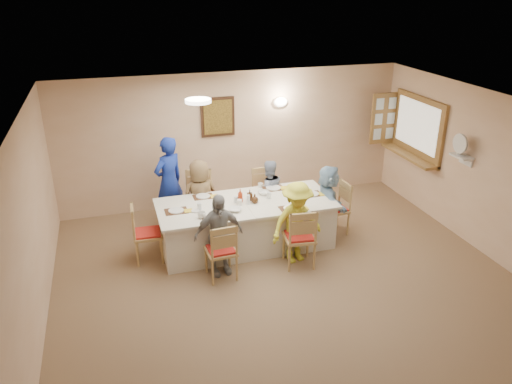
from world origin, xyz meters
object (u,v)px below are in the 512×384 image
object	(u,v)px
chair_front_right	(299,236)
chair_right_end	(334,208)
diner_front_left	(219,235)
condiment_ketchup	(240,196)
chair_left_end	(148,233)
serving_hatch	(418,128)
dining_table	(246,224)
chair_front_left	(221,250)
diner_right_end	(328,200)
diner_back_right	(268,192)
diner_front_right	(297,223)
caregiver	(169,182)
diner_back_left	(200,197)
desk_fan	(462,148)
chair_back_left	(199,202)
chair_back_right	(266,195)

from	to	relation	value
chair_front_right	chair_right_end	distance (m)	1.24
diner_front_left	condiment_ketchup	distance (m)	0.92
chair_right_end	chair_left_end	bearing A→B (deg)	-94.65
serving_hatch	dining_table	distance (m)	3.73
chair_front_left	diner_front_left	bearing A→B (deg)	-93.27
serving_hatch	diner_right_end	size ratio (longest dim) A/B	1.22
diner_back_right	diner_right_end	bearing A→B (deg)	138.94
diner_front_right	condiment_ketchup	distance (m)	1.01
diner_right_end	caregiver	xyz separation A→B (m)	(-2.47, 1.15, 0.18)
diner_back_left	diner_back_right	world-z (taller)	diner_back_left
dining_table	chair_front_right	bearing A→B (deg)	-53.13
desk_fan	diner_front_left	xyz separation A→B (m)	(-3.98, -0.04, -0.92)
chair_front_left	dining_table	bearing A→B (deg)	-130.14
serving_hatch	diner_back_left	size ratio (longest dim) A/B	1.16
serving_hatch	diner_front_right	size ratio (longest dim) A/B	1.16
chair_right_end	condiment_ketchup	distance (m)	1.68
serving_hatch	chair_front_right	xyz separation A→B (m)	(-2.89, -1.51, -1.02)
chair_front_right	diner_front_right	bearing A→B (deg)	-82.66
dining_table	diner_front_left	xyz separation A→B (m)	(-0.60, -0.68, 0.25)
diner_back_left	serving_hatch	bearing A→B (deg)	170.86
chair_back_left	desk_fan	bearing A→B (deg)	-8.61
serving_hatch	diner_front_right	bearing A→B (deg)	-154.30
chair_front_left	diner_back_right	bearing A→B (deg)	-132.31
chair_right_end	caregiver	size ratio (longest dim) A/B	0.56
desk_fan	dining_table	xyz separation A→B (m)	(-3.38, 0.64, -1.17)
serving_hatch	chair_back_left	xyz separation A→B (m)	(-4.09, 0.09, -0.99)
chair_back_left	diner_front_right	size ratio (longest dim) A/B	0.79
chair_front_left	chair_front_right	distance (m)	1.20
chair_back_right	chair_front_right	bearing A→B (deg)	-90.63
chair_back_right	diner_back_left	bearing A→B (deg)	-174.92
diner_back_right	serving_hatch	bearing A→B (deg)	179.24
chair_front_left	chair_left_end	bearing A→B (deg)	-43.37
dining_table	chair_right_end	world-z (taller)	chair_right_end
chair_front_left	diner_front_left	distance (m)	0.21
chair_right_end	diner_front_right	world-z (taller)	diner_front_right
diner_back_left	diner_right_end	xyz separation A→B (m)	(2.02, -0.68, -0.03)
desk_fan	chair_front_right	size ratio (longest dim) A/B	0.31
chair_front_left	caregiver	distance (m)	2.03
chair_back_left	chair_front_left	xyz separation A→B (m)	(0.00, -1.60, -0.06)
diner_front_right	dining_table	bearing A→B (deg)	119.86
desk_fan	chair_right_end	world-z (taller)	desk_fan
diner_front_right	caregiver	size ratio (longest dim) A/B	0.81
diner_front_left	condiment_ketchup	bearing A→B (deg)	47.39
desk_fan	diner_back_left	distance (m)	4.29
chair_front_left	chair_front_right	xyz separation A→B (m)	(1.20, 0.00, 0.03)
serving_hatch	condiment_ketchup	size ratio (longest dim) A/B	6.79
diner_back_right	condiment_ketchup	bearing A→B (deg)	42.00
diner_front_right	condiment_ketchup	size ratio (longest dim) A/B	5.85
serving_hatch	caregiver	distance (m)	4.62
chair_back_right	diner_back_right	xyz separation A→B (m)	(0.00, -0.12, 0.11)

